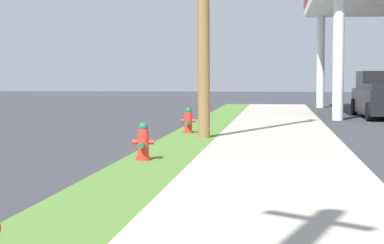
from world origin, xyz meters
name	(u,v)px	position (x,y,z in m)	size (l,w,h in m)	color
fire_hydrant_second	(143,143)	(0.45, 12.57, 0.45)	(0.42, 0.38, 0.74)	red
fire_hydrant_third	(188,122)	(0.48, 19.01, 0.45)	(0.42, 0.37, 0.74)	red
truck_black_at_forecourt	(384,96)	(7.43, 29.05, 0.91)	(2.24, 5.45, 1.97)	black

